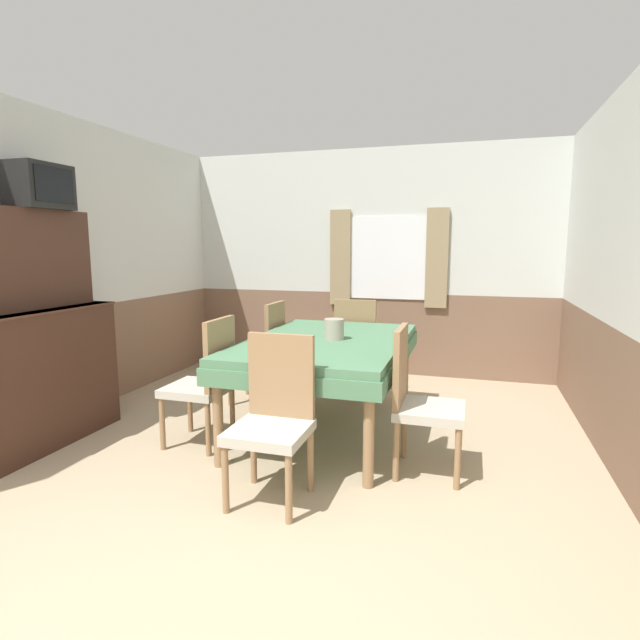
% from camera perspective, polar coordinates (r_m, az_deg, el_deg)
% --- Properties ---
extents(wall_back, '(4.67, 0.10, 2.60)m').
position_cam_1_polar(wall_back, '(5.91, 5.32, 6.54)').
color(wall_back, silver).
rests_on(wall_back, ground_plane).
extents(wall_left, '(0.05, 4.83, 2.60)m').
position_cam_1_polar(wall_left, '(4.89, -26.62, 5.26)').
color(wall_left, silver).
rests_on(wall_left, ground_plane).
extents(wall_right, '(0.05, 4.83, 2.60)m').
position_cam_1_polar(wall_right, '(3.68, 32.05, 4.11)').
color(wall_right, silver).
rests_on(wall_right, ground_plane).
extents(dining_table, '(1.23, 1.91, 0.76)m').
position_cam_1_polar(dining_table, '(4.00, 0.79, -3.59)').
color(dining_table, '#4C7A56').
rests_on(dining_table, ground_plane).
extents(chair_head_near, '(0.44, 0.44, 0.97)m').
position_cam_1_polar(chair_head_near, '(3.01, -5.29, -10.66)').
color(chair_head_near, '#93704C').
rests_on(chair_head_near, ground_plane).
extents(chair_left_far, '(0.44, 0.44, 0.97)m').
position_cam_1_polar(chair_left_far, '(4.80, -6.47, -3.46)').
color(chair_left_far, '#93704C').
rests_on(chair_left_far, ground_plane).
extents(chair_head_window, '(0.44, 0.44, 0.97)m').
position_cam_1_polar(chair_head_window, '(5.10, 4.31, -2.70)').
color(chair_head_window, '#93704C').
rests_on(chair_head_window, ground_plane).
extents(chair_left_near, '(0.44, 0.44, 0.97)m').
position_cam_1_polar(chair_left_near, '(3.85, -12.90, -6.58)').
color(chair_left_near, '#93704C').
rests_on(chair_left_near, ground_plane).
extents(chair_right_near, '(0.44, 0.44, 0.97)m').
position_cam_1_polar(chair_right_near, '(3.38, 11.21, -8.66)').
color(chair_right_near, '#93704C').
rests_on(chair_right_near, ground_plane).
extents(sideboard, '(0.46, 1.20, 1.77)m').
position_cam_1_polar(sideboard, '(4.31, -29.70, -2.64)').
color(sideboard, '#3D2319').
rests_on(sideboard, ground_plane).
extents(tv, '(0.29, 0.43, 0.33)m').
position_cam_1_polar(tv, '(4.35, -29.42, 13.16)').
color(tv, black).
rests_on(tv, sideboard).
extents(vase, '(0.16, 0.16, 0.16)m').
position_cam_1_polar(vase, '(3.95, 1.63, -1.06)').
color(vase, '#A39989').
rests_on(vase, dining_table).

